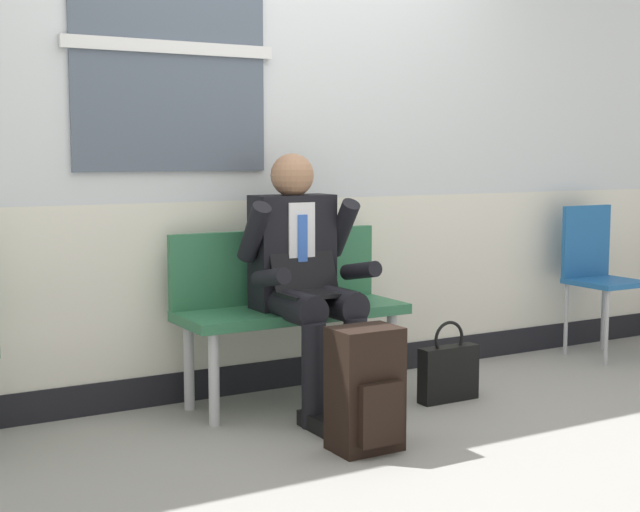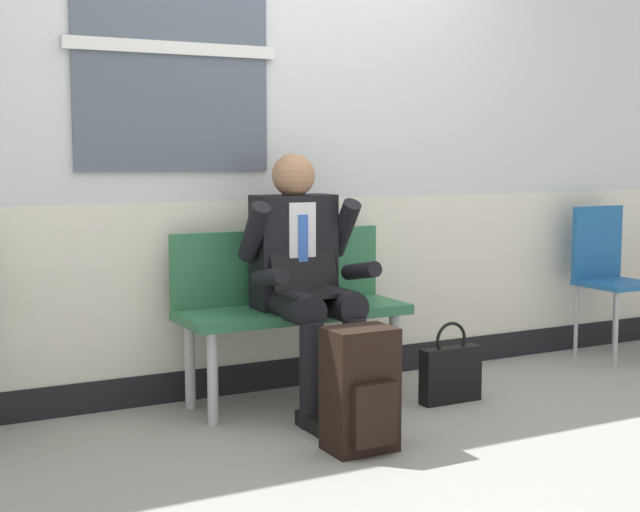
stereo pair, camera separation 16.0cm
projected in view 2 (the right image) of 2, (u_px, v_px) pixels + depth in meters
The scene contains 7 objects.
ground_plane at pixel (342, 418), 4.23m from camera, with size 18.00×18.00×0.00m, color gray.
station_wall at pixel (276, 116), 4.67m from camera, with size 6.42×0.17×2.86m.
bench_with_person at pixel (288, 299), 4.50m from camera, with size 1.13×0.42×0.85m.
person_seated at pixel (305, 275), 4.31m from camera, with size 0.57×0.70×1.23m.
backpack at pixel (361, 391), 3.75m from camera, with size 0.28×0.24×0.52m.
handbag at pixel (451, 373), 4.49m from camera, with size 0.32×0.09×0.40m.
folding_chair at pixel (607, 267), 5.45m from camera, with size 0.38×0.38×0.91m.
Camera 2 is at (-2.02, -3.59, 1.23)m, focal length 50.97 mm.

